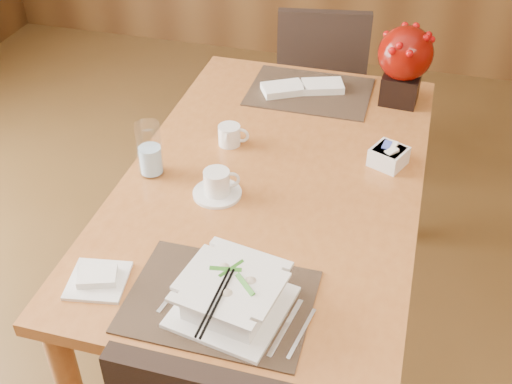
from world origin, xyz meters
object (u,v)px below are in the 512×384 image
(berry_decor, at_px, (405,60))
(far_chair, at_px, (320,83))
(bread_plate, at_px, (98,280))
(water_glass, at_px, (150,149))
(coffee_cup, at_px, (217,185))
(soup_setting, at_px, (232,296))
(sugar_caddy, at_px, (388,157))
(creamer_jug, at_px, (229,135))
(dining_table, at_px, (274,199))

(berry_decor, distance_m, far_chair, 0.77)
(berry_decor, xyz_separation_m, bread_plate, (-0.65, -1.14, -0.16))
(water_glass, xyz_separation_m, berry_decor, (0.70, 0.66, 0.07))
(far_chair, bearing_deg, coffee_cup, 76.40)
(soup_setting, bearing_deg, bread_plate, -169.90)
(sugar_caddy, relative_size, berry_decor, 0.35)
(sugar_caddy, xyz_separation_m, berry_decor, (-0.01, 0.42, 0.13))
(coffee_cup, relative_size, creamer_jug, 1.55)
(berry_decor, bearing_deg, sugar_caddy, -89.30)
(dining_table, relative_size, far_chair, 1.68)
(water_glass, bearing_deg, soup_setting, -49.47)
(dining_table, height_order, bread_plate, bread_plate)
(water_glass, height_order, far_chair, water_glass)
(bread_plate, relative_size, far_chair, 0.16)
(sugar_caddy, relative_size, far_chair, 0.11)
(soup_setting, height_order, far_chair, far_chair)
(far_chair, bearing_deg, berry_decor, 115.93)
(water_glass, distance_m, bread_plate, 0.49)
(dining_table, height_order, sugar_caddy, sugar_caddy)
(coffee_cup, height_order, far_chair, far_chair)
(sugar_caddy, xyz_separation_m, far_chair, (-0.38, 0.95, -0.28))
(dining_table, bearing_deg, far_chair, 92.59)
(coffee_cup, height_order, water_glass, water_glass)
(bread_plate, xyz_separation_m, far_chair, (0.27, 1.67, -0.25))
(soup_setting, bearing_deg, coffee_cup, 122.86)
(bread_plate, bearing_deg, soup_setting, -0.12)
(berry_decor, bearing_deg, creamer_jug, -139.36)
(berry_decor, height_order, bread_plate, berry_decor)
(coffee_cup, distance_m, sugar_caddy, 0.56)
(water_glass, xyz_separation_m, sugar_caddy, (0.70, 0.24, -0.06))
(sugar_caddy, bearing_deg, dining_table, -155.48)
(soup_setting, relative_size, sugar_caddy, 2.96)
(water_glass, xyz_separation_m, creamer_jug, (0.18, 0.22, -0.05))
(water_glass, relative_size, far_chair, 0.20)
(far_chair, bearing_deg, soup_setting, 83.54)
(soup_setting, height_order, sugar_caddy, soup_setting)
(soup_setting, xyz_separation_m, bread_plate, (-0.36, 0.00, -0.05))
(soup_setting, relative_size, water_glass, 1.66)
(dining_table, bearing_deg, coffee_cup, -134.73)
(berry_decor, bearing_deg, soup_setting, -104.25)
(water_glass, height_order, berry_decor, berry_decor)
(berry_decor, relative_size, far_chair, 0.32)
(creamer_jug, height_order, bread_plate, creamer_jug)
(water_glass, bearing_deg, berry_decor, 43.58)
(creamer_jug, bearing_deg, berry_decor, 34.13)
(coffee_cup, distance_m, far_chair, 1.28)
(water_glass, distance_m, sugar_caddy, 0.75)
(creamer_jug, xyz_separation_m, far_chair, (0.14, 0.97, -0.28))
(soup_setting, height_order, berry_decor, berry_decor)
(bread_plate, bearing_deg, berry_decor, 60.48)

